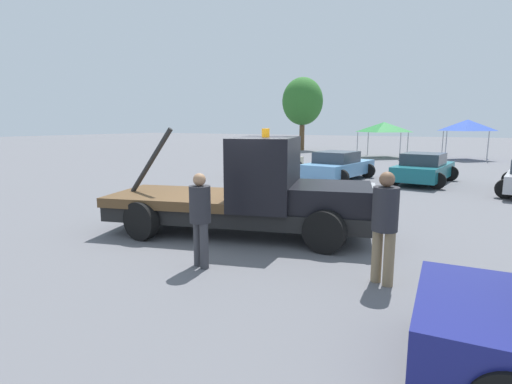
# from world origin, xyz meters

# --- Properties ---
(ground_plane) EXTENTS (160.00, 160.00, 0.00)m
(ground_plane) POSITION_xyz_m (0.00, 0.00, 0.00)
(ground_plane) COLOR slate
(tow_truck) EXTENTS (6.52, 3.71, 2.51)m
(tow_truck) POSITION_xyz_m (0.37, 0.11, 0.97)
(tow_truck) COLOR black
(tow_truck) RESTS_ON ground
(person_near_truck) EXTENTS (0.41, 0.41, 1.85)m
(person_near_truck) POSITION_xyz_m (3.69, -1.40, 1.07)
(person_near_truck) COLOR #847051
(person_near_truck) RESTS_ON ground
(person_at_hood) EXTENTS (0.39, 0.39, 1.73)m
(person_at_hood) POSITION_xyz_m (0.64, -2.25, 1.00)
(person_at_hood) COLOR #38383D
(person_at_hood) RESTS_ON ground
(parked_car_cream) EXTENTS (2.59, 4.60, 1.34)m
(parked_car_cream) POSITION_xyz_m (-4.58, 9.96, 0.65)
(parked_car_cream) COLOR beige
(parked_car_cream) RESTS_ON ground
(parked_car_skyblue) EXTENTS (2.73, 4.66, 1.34)m
(parked_car_skyblue) POSITION_xyz_m (-0.92, 10.13, 0.65)
(parked_car_skyblue) COLOR #669ED1
(parked_car_skyblue) RESTS_ON ground
(parked_car_teal) EXTENTS (2.64, 4.48, 1.34)m
(parked_car_teal) POSITION_xyz_m (2.69, 11.00, 0.65)
(parked_car_teal) COLOR #196670
(parked_car_teal) RESTS_ON ground
(canopy_tent_green) EXTENTS (3.22, 3.22, 2.73)m
(canopy_tent_green) POSITION_xyz_m (-2.01, 24.25, 2.34)
(canopy_tent_green) COLOR #9E9EA3
(canopy_tent_green) RESTS_ON ground
(canopy_tent_blue) EXTENTS (2.92, 2.92, 2.90)m
(canopy_tent_blue) POSITION_xyz_m (3.68, 25.33, 2.49)
(canopy_tent_blue) COLOR #9E9EA3
(canopy_tent_blue) RESTS_ON ground
(tree_left) EXTENTS (3.94, 3.94, 7.04)m
(tree_left) POSITION_xyz_m (-10.89, 28.88, 4.72)
(tree_left) COLOR brown
(tree_left) RESTS_ON ground
(traffic_cone) EXTENTS (0.40, 0.40, 0.55)m
(traffic_cone) POSITION_xyz_m (2.18, 4.03, 0.25)
(traffic_cone) COLOR black
(traffic_cone) RESTS_ON ground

